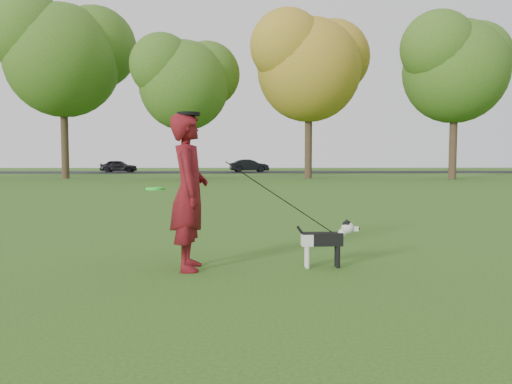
{
  "coord_description": "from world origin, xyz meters",
  "views": [
    {
      "loc": [
        -0.55,
        -6.26,
        1.4
      ],
      "look_at": [
        -0.34,
        0.14,
        0.95
      ],
      "focal_mm": 35.0,
      "sensor_mm": 36.0,
      "label": 1
    }
  ],
  "objects_px": {
    "car_left": "(119,166)",
    "dog": "(327,238)",
    "car_mid": "(249,166)",
    "man": "(189,192)"
  },
  "relations": [
    {
      "from": "car_left",
      "to": "dog",
      "type": "bearing_deg",
      "value": -160.07
    },
    {
      "from": "dog",
      "to": "car_mid",
      "type": "xyz_separation_m",
      "value": [
        -0.18,
        40.03,
        0.23
      ]
    },
    {
      "from": "dog",
      "to": "car_mid",
      "type": "bearing_deg",
      "value": 90.26
    },
    {
      "from": "man",
      "to": "dog",
      "type": "distance_m",
      "value": 1.83
    },
    {
      "from": "car_left",
      "to": "man",
      "type": "bearing_deg",
      "value": -162.39
    },
    {
      "from": "dog",
      "to": "car_mid",
      "type": "height_order",
      "value": "car_mid"
    },
    {
      "from": "car_left",
      "to": "car_mid",
      "type": "xyz_separation_m",
      "value": [
        12.01,
        0.0,
        0.02
      ]
    },
    {
      "from": "car_mid",
      "to": "car_left",
      "type": "bearing_deg",
      "value": 78.71
    },
    {
      "from": "dog",
      "to": "man",
      "type": "bearing_deg",
      "value": -178.12
    },
    {
      "from": "dog",
      "to": "car_left",
      "type": "bearing_deg",
      "value": 106.93
    }
  ]
}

